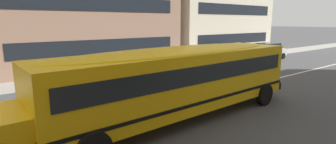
% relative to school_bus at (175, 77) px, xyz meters
% --- Properties ---
extents(ground_plane, '(400.00, 400.00, 0.00)m').
position_rel_school_bus_xyz_m(ground_plane, '(-3.23, 1.60, -1.70)').
color(ground_plane, '#424244').
extents(sidewalk_far, '(120.00, 3.00, 0.01)m').
position_rel_school_bus_xyz_m(sidewalk_far, '(-3.23, 9.81, -1.69)').
color(sidewalk_far, gray).
rests_on(sidewalk_far, ground_plane).
extents(lane_centreline, '(110.00, 0.16, 0.01)m').
position_rel_school_bus_xyz_m(lane_centreline, '(-3.23, 1.60, -1.69)').
color(lane_centreline, silver).
rests_on(lane_centreline, ground_plane).
extents(school_bus, '(12.83, 3.05, 2.85)m').
position_rel_school_bus_xyz_m(school_bus, '(0.00, 0.00, 0.00)').
color(school_bus, yellow).
rests_on(school_bus, ground_plane).
extents(parked_car_white_mid_block, '(3.99, 2.06, 1.64)m').
position_rel_school_bus_xyz_m(parked_car_white_mid_block, '(18.41, 7.34, -0.85)').
color(parked_car_white_mid_block, silver).
rests_on(parked_car_white_mid_block, ground_plane).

